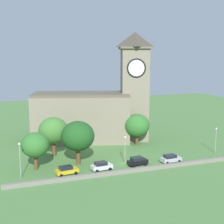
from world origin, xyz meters
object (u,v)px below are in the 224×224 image
at_px(streetlamp_west_mid, 125,145).
at_px(tree_riverside_west, 78,136).
at_px(car_silver, 171,158).
at_px(tree_churchyard, 53,131).
at_px(car_white, 101,166).
at_px(church, 96,108).
at_px(tree_by_tower, 35,145).
at_px(car_yellow, 67,170).
at_px(streetlamp_west_end, 20,155).
at_px(car_black, 137,161).
at_px(tree_riverside_east, 137,125).
at_px(streetlamp_central, 216,136).

relative_size(streetlamp_west_mid, tree_riverside_west, 0.65).
height_order(car_silver, tree_churchyard, tree_churchyard).
bearing_deg(car_white, church, 75.38).
relative_size(car_white, tree_by_tower, 0.57).
xyz_separation_m(church, car_yellow, (-13.26, -23.91, -7.83)).
bearing_deg(streetlamp_west_end, tree_by_tower, 49.62).
relative_size(car_white, car_silver, 0.95).
xyz_separation_m(car_black, tree_riverside_east, (6.77, 15.20, 4.12)).
bearing_deg(tree_by_tower, car_yellow, -43.18).
distance_m(streetlamp_west_end, tree_by_tower, 5.05).
bearing_deg(streetlamp_west_end, church, 46.56).
distance_m(car_white, tree_riverside_east, 21.77).
bearing_deg(car_yellow, streetlamp_west_mid, 8.92).
bearing_deg(car_silver, tree_riverside_east, 92.60).
height_order(streetlamp_west_end, streetlamp_west_mid, streetlamp_west_end).
bearing_deg(car_silver, car_yellow, 178.68).
distance_m(church, car_white, 26.05).
bearing_deg(streetlamp_west_mid, tree_riverside_east, 56.56).
distance_m(church, car_yellow, 28.44).
bearing_deg(church, car_silver, -69.43).
relative_size(car_yellow, tree_churchyard, 0.51).
bearing_deg(tree_by_tower, tree_riverside_west, 2.75).
relative_size(car_black, streetlamp_central, 0.72).
bearing_deg(car_black, tree_churchyard, 139.58).
distance_m(streetlamp_west_mid, tree_churchyard, 17.12).
xyz_separation_m(car_white, streetlamp_central, (28.87, 2.15, 3.24)).
distance_m(church, car_silver, 27.23).
height_order(tree_riverside_west, tree_churchyard, tree_riverside_west).
bearing_deg(tree_by_tower, streetlamp_west_mid, -8.86).
distance_m(streetlamp_west_end, tree_riverside_west, 12.84).
relative_size(car_white, tree_churchyard, 0.48).
xyz_separation_m(car_black, tree_riverside_west, (-11.32, 5.13, 5.08)).
bearing_deg(church, tree_churchyard, -140.75).
relative_size(streetlamp_central, tree_riverside_east, 0.76).
relative_size(car_black, tree_riverside_west, 0.48).
xyz_separation_m(car_black, tree_churchyard, (-15.06, 12.83, 4.93)).
relative_size(streetlamp_central, tree_churchyard, 0.68).
relative_size(car_black, car_silver, 0.96).
height_order(car_white, streetlamp_west_end, streetlamp_west_end).
distance_m(car_silver, streetlamp_central, 14.05).
height_order(streetlamp_central, tree_by_tower, tree_by_tower).
bearing_deg(streetlamp_central, church, 135.88).
distance_m(car_white, streetlamp_west_mid, 7.07).
bearing_deg(tree_by_tower, streetlamp_central, -3.96).
xyz_separation_m(streetlamp_west_mid, streetlamp_central, (22.94, -0.03, 0.07)).
relative_size(car_white, streetlamp_central, 0.71).
bearing_deg(streetlamp_west_end, streetlamp_west_mid, 2.70).
bearing_deg(streetlamp_central, tree_riverside_east, 136.69).
height_order(car_white, tree_churchyard, tree_churchyard).
bearing_deg(church, car_yellow, -119.02).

